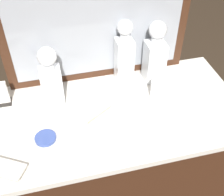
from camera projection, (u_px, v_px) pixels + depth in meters
name	position (u px, v px, depth m)	size (l,w,h in m)	color
dresser	(112.00, 175.00, 1.53)	(1.10, 0.55, 0.94)	#381E11
crystal_decanter_far_right	(124.00, 58.00, 1.28)	(0.07, 0.07, 0.31)	white
crystal_decanter_rear	(51.00, 81.00, 1.19)	(0.08, 0.08, 0.27)	white
crystal_decanter_left	(155.00, 57.00, 1.30)	(0.08, 0.08, 0.29)	white
crystal_tumbler_left	(161.00, 90.00, 1.25)	(0.09, 0.09, 0.09)	white
silver_brush_far_left	(96.00, 111.00, 1.20)	(0.15, 0.12, 0.02)	#B7A88C
silver_brush_far_right	(5.00, 169.00, 0.99)	(0.15, 0.13, 0.02)	#B7A88C
porcelain_dish	(45.00, 138.00, 1.10)	(0.08, 0.08, 0.01)	#33478C
napkin_holder	(3.00, 95.00, 1.22)	(0.05, 0.05, 0.11)	black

